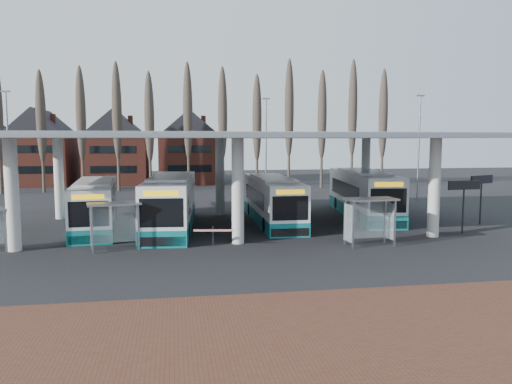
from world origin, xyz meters
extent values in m
plane|color=black|center=(0.00, 0.00, 0.00)|extent=(140.00, 140.00, 0.00)
cube|color=#553122|center=(0.00, -12.00, 0.01)|extent=(70.00, 10.00, 0.03)
cylinder|color=silver|center=(-12.00, 2.50, 3.00)|extent=(0.70, 0.70, 6.00)
cylinder|color=silver|center=(-12.00, 13.50, 3.00)|extent=(0.70, 0.70, 6.00)
cylinder|color=silver|center=(0.00, 2.50, 3.00)|extent=(0.70, 0.70, 6.00)
cylinder|color=silver|center=(0.00, 13.50, 3.00)|extent=(0.70, 0.70, 6.00)
cylinder|color=silver|center=(12.00, 2.50, 3.00)|extent=(0.70, 0.70, 6.00)
cylinder|color=silver|center=(12.00, 13.50, 3.00)|extent=(0.70, 0.70, 6.00)
cube|color=gray|center=(0.00, 8.00, 6.25)|extent=(32.00, 16.00, 0.12)
cube|color=silver|center=(0.00, 8.00, 6.32)|extent=(31.50, 15.50, 0.04)
cone|color=#473D33|center=(-22.00, 33.00, 7.25)|extent=(0.36, 0.36, 14.50)
ellipsoid|color=#473D33|center=(-22.00, 33.00, 8.99)|extent=(1.10, 1.10, 11.02)
cone|color=#473D33|center=(-18.00, 33.00, 7.25)|extent=(0.36, 0.36, 14.50)
ellipsoid|color=#473D33|center=(-18.00, 33.00, 8.99)|extent=(1.10, 1.10, 11.02)
cone|color=#473D33|center=(-14.00, 33.00, 7.25)|extent=(0.36, 0.36, 14.50)
ellipsoid|color=#473D33|center=(-14.00, 33.00, 8.99)|extent=(1.10, 1.10, 11.02)
cone|color=#473D33|center=(-10.00, 33.00, 7.25)|extent=(0.36, 0.36, 14.50)
ellipsoid|color=#473D33|center=(-10.00, 33.00, 8.99)|extent=(1.10, 1.10, 11.02)
cone|color=#473D33|center=(-6.00, 33.00, 7.25)|extent=(0.36, 0.36, 14.50)
ellipsoid|color=#473D33|center=(-6.00, 33.00, 8.99)|extent=(1.10, 1.10, 11.02)
cone|color=#473D33|center=(-2.00, 33.00, 7.25)|extent=(0.36, 0.36, 14.50)
ellipsoid|color=#473D33|center=(-2.00, 33.00, 8.99)|extent=(1.10, 1.10, 11.02)
cone|color=#473D33|center=(2.00, 33.00, 7.25)|extent=(0.36, 0.36, 14.50)
ellipsoid|color=#473D33|center=(2.00, 33.00, 8.99)|extent=(1.10, 1.10, 11.02)
cone|color=#473D33|center=(6.00, 33.00, 7.25)|extent=(0.36, 0.36, 14.50)
ellipsoid|color=#473D33|center=(6.00, 33.00, 8.99)|extent=(1.10, 1.10, 11.02)
cone|color=#473D33|center=(10.00, 33.00, 7.25)|extent=(0.36, 0.36, 14.50)
ellipsoid|color=#473D33|center=(10.00, 33.00, 8.99)|extent=(1.10, 1.10, 11.02)
cone|color=#473D33|center=(14.00, 33.00, 7.25)|extent=(0.36, 0.36, 14.50)
ellipsoid|color=#473D33|center=(14.00, 33.00, 8.99)|extent=(1.10, 1.10, 11.02)
cone|color=#473D33|center=(18.00, 33.00, 7.25)|extent=(0.36, 0.36, 14.50)
ellipsoid|color=#473D33|center=(18.00, 33.00, 8.99)|extent=(1.10, 1.10, 11.02)
cone|color=#473D33|center=(22.00, 33.00, 7.25)|extent=(0.36, 0.36, 14.50)
ellipsoid|color=#473D33|center=(22.00, 33.00, 8.99)|extent=(1.10, 1.10, 11.02)
cube|color=brown|center=(-20.50, 44.00, 3.50)|extent=(8.00, 10.00, 7.00)
pyramid|color=black|center=(-20.50, 44.00, 10.50)|extent=(8.30, 10.30, 3.50)
cube|color=brown|center=(-11.00, 44.00, 3.50)|extent=(8.00, 10.00, 7.00)
pyramid|color=black|center=(-11.00, 44.00, 10.50)|extent=(8.30, 10.30, 3.50)
cube|color=brown|center=(-1.50, 44.00, 3.50)|extent=(8.00, 10.00, 7.00)
pyramid|color=black|center=(-1.50, 44.00, 10.50)|extent=(8.30, 10.30, 3.50)
cylinder|color=slate|center=(-18.00, 22.00, 5.00)|extent=(0.16, 0.16, 10.00)
cube|color=slate|center=(-18.00, 22.00, 10.10)|extent=(0.80, 0.15, 0.15)
cylinder|color=slate|center=(6.00, 26.00, 5.00)|extent=(0.16, 0.16, 10.00)
cube|color=slate|center=(6.00, 26.00, 10.10)|extent=(0.80, 0.15, 0.15)
cylinder|color=slate|center=(20.00, 20.00, 5.00)|extent=(0.16, 0.16, 10.00)
cube|color=slate|center=(20.00, 20.00, 10.10)|extent=(0.80, 0.15, 0.15)
cube|color=white|center=(-8.76, 8.95, 1.73)|extent=(3.43, 11.72, 2.70)
cube|color=#0E6B6F|center=(-8.76, 8.95, 0.43)|extent=(3.45, 11.74, 0.87)
cube|color=white|center=(-8.76, 8.95, 3.13)|extent=(2.79, 7.09, 0.17)
cube|color=black|center=(-8.81, 9.43, 1.83)|extent=(3.19, 8.50, 1.06)
cube|color=black|center=(-8.28, 3.22, 1.78)|extent=(2.16, 0.24, 1.44)
cube|color=black|center=(-9.25, 14.69, 1.83)|extent=(2.08, 0.23, 1.16)
cube|color=#D79D0B|center=(-8.28, 3.22, 2.74)|extent=(1.72, 0.19, 0.29)
cube|color=black|center=(-8.28, 3.23, 0.34)|extent=(2.33, 0.27, 0.48)
cylinder|color=black|center=(-9.56, 5.21, 0.46)|extent=(0.35, 0.94, 0.92)
cylinder|color=black|center=(-7.35, 5.40, 0.46)|extent=(0.35, 0.94, 0.92)
cylinder|color=black|center=(-10.16, 12.22, 0.46)|extent=(0.35, 0.94, 0.92)
cylinder|color=black|center=(-7.94, 12.40, 0.46)|extent=(0.35, 0.94, 0.92)
cube|color=white|center=(-3.77, 8.13, 1.91)|extent=(3.68, 12.87, 2.96)
cube|color=#0E6B6F|center=(-3.77, 8.13, 0.48)|extent=(3.71, 12.90, 0.95)
cube|color=white|center=(-3.77, 8.13, 3.44)|extent=(3.02, 7.79, 0.19)
cube|color=black|center=(-3.73, 8.65, 2.01)|extent=(3.45, 9.33, 1.16)
cube|color=black|center=(-4.26, 1.81, 1.96)|extent=(2.37, 0.25, 1.59)
cube|color=black|center=(-3.27, 14.44, 2.01)|extent=(2.29, 0.24, 1.27)
cube|color=#D79D0B|center=(-4.26, 1.81, 3.02)|extent=(1.89, 0.20, 0.32)
cube|color=black|center=(-4.26, 1.83, 0.37)|extent=(2.56, 0.28, 0.53)
cylinder|color=black|center=(-5.30, 4.21, 0.51)|extent=(0.37, 1.04, 1.02)
cylinder|color=black|center=(-2.86, 4.02, 0.51)|extent=(0.37, 1.04, 1.02)
cylinder|color=black|center=(-4.70, 11.91, 0.51)|extent=(0.37, 1.04, 1.02)
cylinder|color=black|center=(-2.26, 11.72, 0.51)|extent=(0.37, 1.04, 1.02)
cube|color=white|center=(3.37, 9.32, 1.76)|extent=(2.65, 11.78, 2.74)
cube|color=#0E6B6F|center=(3.37, 9.32, 0.44)|extent=(2.67, 11.80, 0.88)
cube|color=white|center=(3.37, 9.32, 3.18)|extent=(2.34, 7.08, 0.18)
cube|color=black|center=(3.37, 9.81, 1.86)|extent=(2.65, 8.49, 1.08)
cube|color=black|center=(3.29, 3.46, 1.81)|extent=(2.20, 0.09, 1.47)
cube|color=black|center=(3.44, 15.17, 1.86)|extent=(2.12, 0.09, 1.18)
cube|color=#D79D0B|center=(3.29, 3.46, 2.79)|extent=(1.75, 0.07, 0.29)
cube|color=black|center=(3.29, 3.47, 0.34)|extent=(2.37, 0.11, 0.49)
cylinder|color=black|center=(2.19, 5.61, 0.47)|extent=(0.29, 0.94, 0.94)
cylinder|color=black|center=(4.45, 5.58, 0.47)|extent=(0.29, 0.94, 0.94)
cylinder|color=black|center=(2.28, 12.76, 0.47)|extent=(0.29, 0.94, 0.94)
cylinder|color=black|center=(4.54, 12.73, 0.47)|extent=(0.29, 0.94, 0.94)
cube|color=white|center=(10.90, 11.17, 1.91)|extent=(4.18, 12.95, 2.97)
cube|color=#0E6B6F|center=(10.90, 11.17, 0.48)|extent=(4.20, 12.97, 0.95)
cube|color=white|center=(10.90, 11.17, 3.44)|extent=(3.31, 7.86, 0.19)
cube|color=black|center=(10.96, 11.69, 2.01)|extent=(3.80, 9.41, 1.17)
cube|color=black|center=(10.15, 4.87, 1.96)|extent=(2.37, 0.34, 1.59)
cube|color=black|center=(11.64, 17.46, 2.01)|extent=(2.29, 0.33, 1.27)
cube|color=#D79D0B|center=(10.15, 4.87, 3.02)|extent=(1.88, 0.27, 0.32)
cube|color=black|center=(10.15, 4.88, 0.37)|extent=(2.56, 0.39, 0.53)
cylinder|color=black|center=(9.21, 7.31, 0.51)|extent=(0.41, 1.05, 1.02)
cylinder|color=black|center=(11.64, 7.02, 0.51)|extent=(0.41, 1.05, 1.02)
cylinder|color=black|center=(10.12, 14.99, 0.51)|extent=(0.41, 1.05, 1.02)
cylinder|color=black|center=(12.55, 14.71, 0.51)|extent=(0.41, 1.05, 1.02)
cube|color=gray|center=(-12.39, 2.31, 1.11)|extent=(0.08, 0.08, 2.23)
cube|color=gray|center=(-12.57, 3.28, 1.11)|extent=(0.08, 0.08, 2.23)
cube|color=silver|center=(-12.44, 2.80, 1.16)|extent=(0.21, 0.97, 1.78)
cube|color=gray|center=(-7.79, 1.06, 1.23)|extent=(0.09, 0.09, 2.46)
cube|color=gray|center=(-5.48, 1.53, 1.23)|extent=(0.09, 0.09, 2.46)
cube|color=gray|center=(-8.00, 2.12, 1.23)|extent=(0.09, 0.09, 2.46)
cube|color=gray|center=(-5.69, 2.59, 1.23)|extent=(0.09, 0.09, 2.46)
cube|color=gray|center=(-6.74, 1.83, 2.50)|extent=(2.97, 1.89, 0.10)
cube|color=silver|center=(-6.85, 2.41, 1.28)|extent=(2.32, 0.50, 1.96)
cube|color=silver|center=(-7.94, 1.58, 1.28)|extent=(0.25, 1.07, 1.96)
cube|color=silver|center=(-5.53, 2.07, 1.28)|extent=(0.25, 1.07, 1.96)
cube|color=gray|center=(5.95, -0.02, 1.28)|extent=(0.09, 0.09, 2.57)
cube|color=gray|center=(8.42, 0.14, 1.28)|extent=(0.09, 0.09, 2.57)
cube|color=gray|center=(5.88, 1.11, 1.28)|extent=(0.09, 0.09, 2.57)
cube|color=gray|center=(8.34, 1.27, 1.28)|extent=(0.09, 0.09, 2.57)
cube|color=gray|center=(7.15, 0.62, 2.62)|extent=(2.97, 1.62, 0.10)
cube|color=silver|center=(7.11, 1.24, 1.34)|extent=(2.46, 0.20, 2.06)
cube|color=silver|center=(5.87, 0.54, 1.34)|extent=(0.11, 1.13, 2.06)
cube|color=silver|center=(8.43, 0.71, 1.34)|extent=(0.11, 1.13, 2.06)
cylinder|color=black|center=(14.41, 3.20, 1.63)|extent=(0.10, 0.10, 3.26)
cube|color=black|center=(14.41, 3.20, 3.06)|extent=(2.24, 0.29, 0.56)
cylinder|color=black|center=(17.50, 6.03, 1.68)|extent=(0.10, 0.10, 3.36)
cube|color=black|center=(17.50, 6.03, 3.15)|extent=(2.18, 0.99, 0.58)
cube|color=black|center=(-1.46, 2.09, 0.55)|extent=(0.08, 0.08, 1.10)
cube|color=red|center=(-1.46, 1.58, 0.95)|extent=(2.19, 0.43, 0.10)
camera|label=1|loc=(-3.58, -25.36, 5.92)|focal=35.00mm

